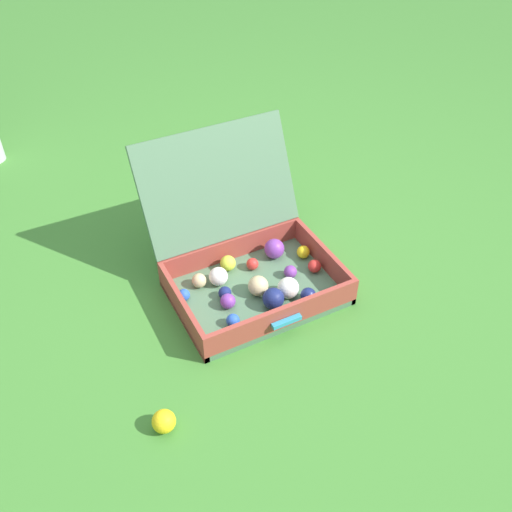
{
  "coord_description": "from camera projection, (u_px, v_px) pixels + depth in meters",
  "views": [
    {
      "loc": [
        -0.75,
        -1.4,
        1.49
      ],
      "look_at": [
        -0.06,
        -0.06,
        0.19
      ],
      "focal_mm": 39.76,
      "sensor_mm": 36.0,
      "label": 1
    }
  ],
  "objects": [
    {
      "name": "open_suitcase",
      "position": [
        247.0,
        259.0,
        2.1
      ],
      "size": [
        0.6,
        0.64,
        0.51
      ],
      "color": "#4C7051",
      "rests_on": "ground"
    },
    {
      "name": "stray_ball_on_grass",
      "position": [
        164.0,
        421.0,
        1.66
      ],
      "size": [
        0.07,
        0.07,
        0.07
      ],
      "primitive_type": "sphere",
      "color": "yellow",
      "rests_on": "ground"
    },
    {
      "name": "ground_plane",
      "position": [
        262.0,
        280.0,
        2.17
      ],
      "size": [
        16.0,
        16.0,
        0.0
      ],
      "primitive_type": "plane",
      "color": "#3D7A2D"
    }
  ]
}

